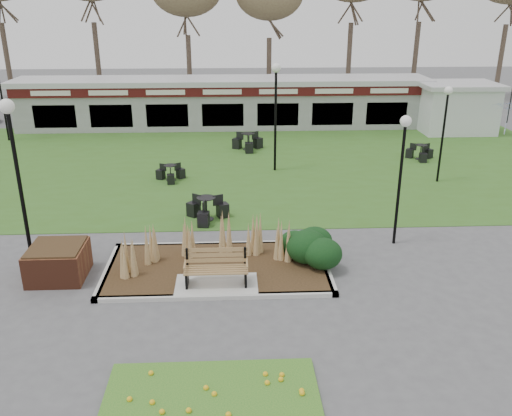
{
  "coord_description": "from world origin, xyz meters",
  "views": [
    {
      "loc": [
        0.46,
        -12.7,
        7.27
      ],
      "look_at": [
        1.15,
        2.0,
        1.58
      ],
      "focal_mm": 38.0,
      "sensor_mm": 36.0,
      "label": 1
    }
  ],
  "objects_px": {
    "bistro_set_c": "(248,144)",
    "lamp_post_near_right": "(403,152)",
    "brick_planter": "(58,262)",
    "lamp_post_far_right": "(446,113)",
    "patio_umbrella": "(507,118)",
    "bistro_set_d": "(420,154)",
    "park_bench": "(216,267)",
    "lamp_post_far_left": "(0,85)",
    "car_black": "(57,106)",
    "lamp_post_mid_right": "(276,94)",
    "service_hut": "(456,107)",
    "food_pavilion": "(223,102)",
    "bistro_set_a": "(171,175)",
    "bistro_set_b": "(207,212)",
    "lamp_post_near_left": "(14,148)"
  },
  "relations": [
    {
      "from": "brick_planter",
      "to": "park_bench",
      "type": "bearing_deg",
      "value": -9.69
    },
    {
      "from": "bistro_set_c",
      "to": "brick_planter",
      "type": "bearing_deg",
      "value": -113.12
    },
    {
      "from": "brick_planter",
      "to": "food_pavilion",
      "type": "bearing_deg",
      "value": 76.94
    },
    {
      "from": "park_bench",
      "to": "bistro_set_a",
      "type": "height_order",
      "value": "park_bench"
    },
    {
      "from": "brick_planter",
      "to": "patio_umbrella",
      "type": "distance_m",
      "value": 23.47
    },
    {
      "from": "brick_planter",
      "to": "bistro_set_d",
      "type": "height_order",
      "value": "brick_planter"
    },
    {
      "from": "bistro_set_b",
      "to": "brick_planter",
      "type": "bearing_deg",
      "value": -134.67
    },
    {
      "from": "service_hut",
      "to": "bistro_set_c",
      "type": "distance_m",
      "value": 12.75
    },
    {
      "from": "lamp_post_near_left",
      "to": "bistro_set_d",
      "type": "bearing_deg",
      "value": 34.93
    },
    {
      "from": "lamp_post_mid_right",
      "to": "lamp_post_far_left",
      "type": "xyz_separation_m",
      "value": [
        -14.17,
        6.22,
        -0.43
      ]
    },
    {
      "from": "patio_umbrella",
      "to": "lamp_post_near_right",
      "type": "bearing_deg",
      "value": -128.22
    },
    {
      "from": "lamp_post_far_right",
      "to": "bistro_set_c",
      "type": "height_order",
      "value": "lamp_post_far_right"
    },
    {
      "from": "lamp_post_near_right",
      "to": "lamp_post_far_left",
      "type": "bearing_deg",
      "value": 140.64
    },
    {
      "from": "service_hut",
      "to": "bistro_set_d",
      "type": "distance_m",
      "value": 7.08
    },
    {
      "from": "bistro_set_a",
      "to": "bistro_set_b",
      "type": "bearing_deg",
      "value": -69.3
    },
    {
      "from": "bistro_set_c",
      "to": "lamp_post_near_right",
      "type": "bearing_deg",
      "value": -69.83
    },
    {
      "from": "bistro_set_a",
      "to": "lamp_post_far_left",
      "type": "bearing_deg",
      "value": 142.04
    },
    {
      "from": "brick_planter",
      "to": "lamp_post_far_right",
      "type": "distance_m",
      "value": 15.88
    },
    {
      "from": "lamp_post_far_left",
      "to": "lamp_post_near_right",
      "type": "bearing_deg",
      "value": -39.36
    },
    {
      "from": "bistro_set_c",
      "to": "patio_umbrella",
      "type": "height_order",
      "value": "patio_umbrella"
    },
    {
      "from": "food_pavilion",
      "to": "patio_umbrella",
      "type": "xyz_separation_m",
      "value": [
        14.79,
        -5.49,
        0.02
      ]
    },
    {
      "from": "service_hut",
      "to": "bistro_set_d",
      "type": "xyz_separation_m",
      "value": [
        -3.91,
        -5.78,
        -1.19
      ]
    },
    {
      "from": "bistro_set_d",
      "to": "car_black",
      "type": "distance_m",
      "value": 23.54
    },
    {
      "from": "brick_planter",
      "to": "food_pavilion",
      "type": "height_order",
      "value": "food_pavilion"
    },
    {
      "from": "service_hut",
      "to": "lamp_post_far_left",
      "type": "height_order",
      "value": "lamp_post_far_left"
    },
    {
      "from": "lamp_post_far_left",
      "to": "bistro_set_c",
      "type": "xyz_separation_m",
      "value": [
        13.07,
        -2.6,
        -2.72
      ]
    },
    {
      "from": "lamp_post_far_right",
      "to": "patio_umbrella",
      "type": "distance_m",
      "value": 8.07
    },
    {
      "from": "park_bench",
      "to": "bistro_set_d",
      "type": "relative_size",
      "value": 1.27
    },
    {
      "from": "lamp_post_far_right",
      "to": "lamp_post_mid_right",
      "type": "bearing_deg",
      "value": 163.96
    },
    {
      "from": "bistro_set_d",
      "to": "lamp_post_far_left",
      "type": "bearing_deg",
      "value": 167.39
    },
    {
      "from": "food_pavilion",
      "to": "bistro_set_c",
      "type": "height_order",
      "value": "food_pavilion"
    },
    {
      "from": "lamp_post_mid_right",
      "to": "bistro_set_c",
      "type": "height_order",
      "value": "lamp_post_mid_right"
    },
    {
      "from": "service_hut",
      "to": "lamp_post_far_right",
      "type": "xyz_separation_m",
      "value": [
        -4.3,
        -9.17,
        1.48
      ]
    },
    {
      "from": "park_bench",
      "to": "service_hut",
      "type": "height_order",
      "value": "service_hut"
    },
    {
      "from": "lamp_post_far_right",
      "to": "park_bench",
      "type": "bearing_deg",
      "value": -137.0
    },
    {
      "from": "patio_umbrella",
      "to": "park_bench",
      "type": "bearing_deg",
      "value": -136.13
    },
    {
      "from": "brick_planter",
      "to": "bistro_set_a",
      "type": "bearing_deg",
      "value": 75.18
    },
    {
      "from": "lamp_post_far_left",
      "to": "bistro_set_d",
      "type": "height_order",
      "value": "lamp_post_far_left"
    },
    {
      "from": "service_hut",
      "to": "bistro_set_d",
      "type": "relative_size",
      "value": 3.28
    },
    {
      "from": "lamp_post_near_left",
      "to": "lamp_post_mid_right",
      "type": "distance_m",
      "value": 11.94
    },
    {
      "from": "park_bench",
      "to": "lamp_post_far_left",
      "type": "height_order",
      "value": "lamp_post_far_left"
    },
    {
      "from": "lamp_post_mid_right",
      "to": "bistro_set_d",
      "type": "height_order",
      "value": "lamp_post_mid_right"
    },
    {
      "from": "park_bench",
      "to": "lamp_post_far_right",
      "type": "height_order",
      "value": "lamp_post_far_right"
    },
    {
      "from": "lamp_post_near_right",
      "to": "lamp_post_mid_right",
      "type": "relative_size",
      "value": 0.87
    },
    {
      "from": "lamp_post_near_right",
      "to": "bistro_set_d",
      "type": "bearing_deg",
      "value": 67.02
    },
    {
      "from": "car_black",
      "to": "service_hut",
      "type": "bearing_deg",
      "value": -87.81
    },
    {
      "from": "lamp_post_far_right",
      "to": "patio_umbrella",
      "type": "height_order",
      "value": "lamp_post_far_right"
    },
    {
      "from": "brick_planter",
      "to": "lamp_post_near_left",
      "type": "height_order",
      "value": "lamp_post_near_left"
    },
    {
      "from": "service_hut",
      "to": "bistro_set_b",
      "type": "height_order",
      "value": "service_hut"
    },
    {
      "from": "bistro_set_d",
      "to": "bistro_set_c",
      "type": "bearing_deg",
      "value": 165.28
    }
  ]
}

